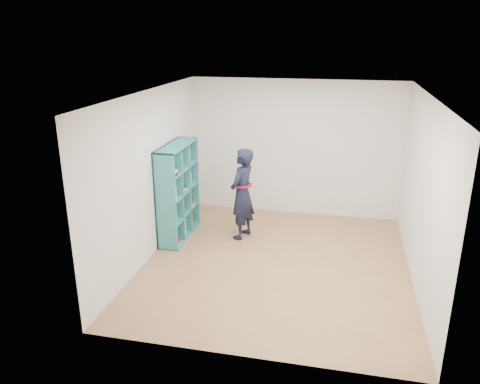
# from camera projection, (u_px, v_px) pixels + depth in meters

# --- Properties ---
(floor) EXTENTS (4.50, 4.50, 0.00)m
(floor) POSITION_uv_depth(u_px,v_px,m) (276.00, 264.00, 7.25)
(floor) COLOR #966844
(floor) RESTS_ON ground
(ceiling) EXTENTS (4.50, 4.50, 0.00)m
(ceiling) POSITION_uv_depth(u_px,v_px,m) (281.00, 94.00, 6.41)
(ceiling) COLOR white
(ceiling) RESTS_ON wall_back
(wall_left) EXTENTS (0.02, 4.50, 2.60)m
(wall_left) POSITION_uv_depth(u_px,v_px,m) (150.00, 176.00, 7.24)
(wall_left) COLOR silver
(wall_left) RESTS_ON floor
(wall_right) EXTENTS (0.02, 4.50, 2.60)m
(wall_right) POSITION_uv_depth(u_px,v_px,m) (423.00, 194.00, 6.42)
(wall_right) COLOR silver
(wall_right) RESTS_ON floor
(wall_back) EXTENTS (4.00, 0.02, 2.60)m
(wall_back) POSITION_uv_depth(u_px,v_px,m) (295.00, 149.00, 8.91)
(wall_back) COLOR silver
(wall_back) RESTS_ON floor
(wall_front) EXTENTS (4.00, 0.02, 2.60)m
(wall_front) POSITION_uv_depth(u_px,v_px,m) (247.00, 251.00, 4.75)
(wall_front) COLOR silver
(wall_front) RESTS_ON floor
(bookshelf) EXTENTS (0.36, 1.23, 1.64)m
(bookshelf) POSITION_uv_depth(u_px,v_px,m) (177.00, 193.00, 7.99)
(bookshelf) COLOR teal
(bookshelf) RESTS_ON floor
(person) EXTENTS (0.52, 0.66, 1.59)m
(person) POSITION_uv_depth(u_px,v_px,m) (242.00, 194.00, 7.96)
(person) COLOR black
(person) RESTS_ON floor
(smartphone) EXTENTS (0.03, 0.09, 0.12)m
(smartphone) POSITION_uv_depth(u_px,v_px,m) (237.00, 186.00, 8.05)
(smartphone) COLOR silver
(smartphone) RESTS_ON person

